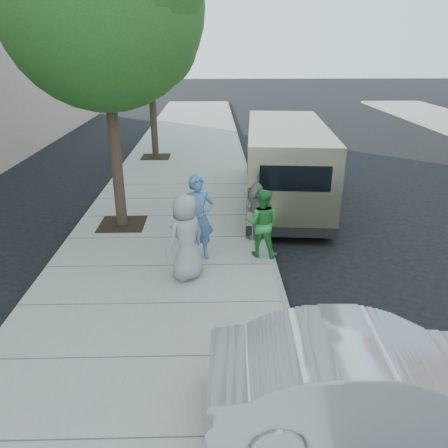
{
  "coord_description": "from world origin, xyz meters",
  "views": [
    {
      "loc": [
        0.12,
        -8.44,
        4.56
      ],
      "look_at": [
        0.35,
        0.01,
        1.1
      ],
      "focal_mm": 35.0,
      "sensor_mm": 36.0,
      "label": 1
    }
  ],
  "objects_px": {
    "parking_meter": "(253,204)",
    "sedan": "(373,382)",
    "tree_far": "(150,37)",
    "person_officer": "(198,218)",
    "van": "(285,163)",
    "person_gray_shirt": "(186,237)",
    "person_striped_polo": "(258,203)",
    "person_green_shirt": "(262,223)"
  },
  "relations": [
    {
      "from": "tree_far",
      "to": "person_striped_polo",
      "type": "bearing_deg",
      "value": -68.04
    },
    {
      "from": "person_green_shirt",
      "to": "person_officer",
      "type": "bearing_deg",
      "value": 19.01
    },
    {
      "from": "van",
      "to": "person_officer",
      "type": "distance_m",
      "value": 4.69
    },
    {
      "from": "tree_far",
      "to": "van",
      "type": "xyz_separation_m",
      "value": [
        4.56,
        -5.68,
        -3.59
      ]
    },
    {
      "from": "parking_meter",
      "to": "person_green_shirt",
      "type": "xyz_separation_m",
      "value": [
        0.12,
        -0.8,
        -0.15
      ]
    },
    {
      "from": "person_gray_shirt",
      "to": "tree_far",
      "type": "bearing_deg",
      "value": -122.35
    },
    {
      "from": "parking_meter",
      "to": "person_striped_polo",
      "type": "distance_m",
      "value": 0.22
    },
    {
      "from": "person_green_shirt",
      "to": "person_striped_polo",
      "type": "height_order",
      "value": "person_striped_polo"
    },
    {
      "from": "parking_meter",
      "to": "sedan",
      "type": "distance_m",
      "value": 5.59
    },
    {
      "from": "tree_far",
      "to": "person_officer",
      "type": "xyz_separation_m",
      "value": [
        2.05,
        -9.63,
        -3.78
      ]
    },
    {
      "from": "person_green_shirt",
      "to": "person_gray_shirt",
      "type": "distance_m",
      "value": 1.9
    },
    {
      "from": "parking_meter",
      "to": "sedan",
      "type": "relative_size",
      "value": 0.31
    },
    {
      "from": "van",
      "to": "sedan",
      "type": "relative_size",
      "value": 1.63
    },
    {
      "from": "person_officer",
      "to": "person_striped_polo",
      "type": "distance_m",
      "value": 1.76
    },
    {
      "from": "person_green_shirt",
      "to": "person_gray_shirt",
      "type": "xyz_separation_m",
      "value": [
        -1.62,
        -0.99,
        0.11
      ]
    },
    {
      "from": "sedan",
      "to": "person_officer",
      "type": "relative_size",
      "value": 2.18
    },
    {
      "from": "van",
      "to": "person_striped_polo",
      "type": "xyz_separation_m",
      "value": [
        -1.11,
        -2.89,
        -0.24
      ]
    },
    {
      "from": "parking_meter",
      "to": "person_gray_shirt",
      "type": "relative_size",
      "value": 0.72
    },
    {
      "from": "sedan",
      "to": "tree_far",
      "type": "bearing_deg",
      "value": 19.03
    },
    {
      "from": "tree_far",
      "to": "van",
      "type": "distance_m",
      "value": 8.12
    },
    {
      "from": "tree_far",
      "to": "sedan",
      "type": "distance_m",
      "value": 15.45
    },
    {
      "from": "person_officer",
      "to": "person_green_shirt",
      "type": "height_order",
      "value": "person_officer"
    },
    {
      "from": "sedan",
      "to": "person_gray_shirt",
      "type": "relative_size",
      "value": 2.32
    },
    {
      "from": "person_green_shirt",
      "to": "sedan",
      "type": "bearing_deg",
      "value": 115.94
    },
    {
      "from": "parking_meter",
      "to": "person_officer",
      "type": "height_order",
      "value": "person_officer"
    },
    {
      "from": "tree_far",
      "to": "person_gray_shirt",
      "type": "bearing_deg",
      "value": -80.13
    },
    {
      "from": "van",
      "to": "person_green_shirt",
      "type": "xyz_separation_m",
      "value": [
        -1.11,
        -3.86,
        -0.36
      ]
    },
    {
      "from": "sedan",
      "to": "person_green_shirt",
      "type": "distance_m",
      "value": 4.77
    },
    {
      "from": "sedan",
      "to": "person_officer",
      "type": "xyz_separation_m",
      "value": [
        -2.3,
        4.59,
        0.42
      ]
    },
    {
      "from": "tree_far",
      "to": "parking_meter",
      "type": "distance_m",
      "value": 10.1
    },
    {
      "from": "person_officer",
      "to": "van",
      "type": "bearing_deg",
      "value": 46.31
    },
    {
      "from": "person_gray_shirt",
      "to": "person_striped_polo",
      "type": "xyz_separation_m",
      "value": [
        1.62,
        1.96,
        0.01
      ]
    },
    {
      "from": "parking_meter",
      "to": "person_striped_polo",
      "type": "xyz_separation_m",
      "value": [
        0.12,
        0.18,
        -0.03
      ]
    },
    {
      "from": "sedan",
      "to": "person_green_shirt",
      "type": "bearing_deg",
      "value": 12.84
    },
    {
      "from": "tree_far",
      "to": "person_gray_shirt",
      "type": "relative_size",
      "value": 3.65
    },
    {
      "from": "van",
      "to": "tree_far",
      "type": "bearing_deg",
      "value": 133.99
    },
    {
      "from": "person_officer",
      "to": "person_gray_shirt",
      "type": "height_order",
      "value": "person_officer"
    },
    {
      "from": "person_gray_shirt",
      "to": "person_striped_polo",
      "type": "height_order",
      "value": "person_striped_polo"
    },
    {
      "from": "van",
      "to": "person_gray_shirt",
      "type": "distance_m",
      "value": 5.57
    },
    {
      "from": "tree_far",
      "to": "person_green_shirt",
      "type": "height_order",
      "value": "tree_far"
    },
    {
      "from": "tree_far",
      "to": "person_gray_shirt",
      "type": "distance_m",
      "value": 11.36
    },
    {
      "from": "tree_far",
      "to": "person_green_shirt",
      "type": "xyz_separation_m",
      "value": [
        3.45,
        -9.54,
        -3.95
      ]
    }
  ]
}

